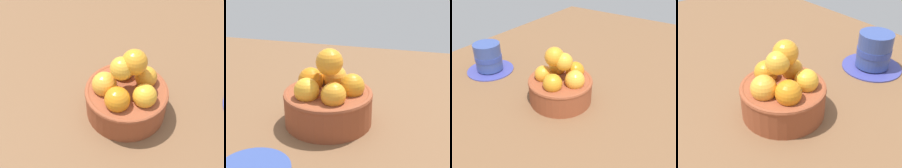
{
  "view_description": "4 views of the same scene",
  "coord_description": "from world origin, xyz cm",
  "views": [
    {
      "loc": [
        -33.23,
        2.18,
        39.37
      ],
      "look_at": [
        1.73,
        2.65,
        5.22
      ],
      "focal_mm": 42.49,
      "sensor_mm": 36.0,
      "label": 1
    },
    {
      "loc": [
        15.28,
        -50.31,
        28.89
      ],
      "look_at": [
        1.68,
        0.18,
        7.24
      ],
      "focal_mm": 54.84,
      "sensor_mm": 36.0,
      "label": 2
    },
    {
      "loc": [
        38.2,
        27.84,
        34.26
      ],
      "look_at": [
        1.48,
        2.08,
        5.91
      ],
      "focal_mm": 38.06,
      "sensor_mm": 36.0,
      "label": 3
    },
    {
      "loc": [
        -32.33,
        24.61,
        32.97
      ],
      "look_at": [
        -1.82,
        -0.07,
        6.94
      ],
      "focal_mm": 45.6,
      "sensor_mm": 36.0,
      "label": 4
    }
  ],
  "objects": [
    {
      "name": "terracotta_bowl",
      "position": [
        -0.0,
        0.04,
        4.49
      ],
      "size": [
        15.13,
        15.13,
        13.61
      ],
      "color": "brown",
      "rests_on": "ground_plane"
    },
    {
      "name": "ground_plane",
      "position": [
        0.0,
        0.0,
        -1.66
      ],
      "size": [
        151.76,
        93.72,
        3.32
      ],
      "primitive_type": "cube",
      "color": "brown"
    }
  ]
}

